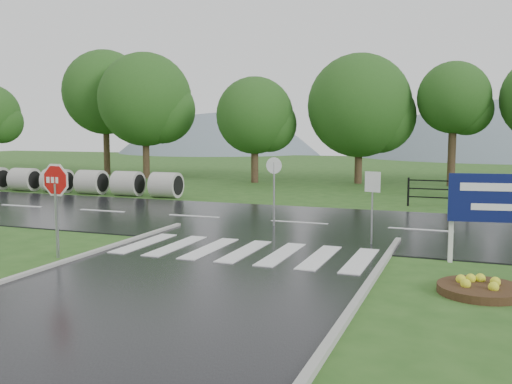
% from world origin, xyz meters
% --- Properties ---
extents(ground, '(120.00, 120.00, 0.00)m').
position_xyz_m(ground, '(0.00, 0.00, 0.00)').
color(ground, '#29531B').
rests_on(ground, ground).
extents(main_road, '(90.00, 8.00, 0.04)m').
position_xyz_m(main_road, '(0.00, 10.00, 0.00)').
color(main_road, black).
rests_on(main_road, ground).
extents(crosswalk, '(6.50, 2.80, 0.02)m').
position_xyz_m(crosswalk, '(0.00, 5.00, 0.06)').
color(crosswalk, silver).
rests_on(crosswalk, ground).
extents(hills, '(102.00, 48.00, 48.00)m').
position_xyz_m(hills, '(3.49, 65.00, -15.54)').
color(hills, slate).
rests_on(hills, ground).
extents(treeline, '(83.20, 5.20, 10.00)m').
position_xyz_m(treeline, '(1.00, 24.00, 0.00)').
color(treeline, '#1D4816').
rests_on(treeline, ground).
extents(culvert_pipes, '(11.80, 1.20, 1.20)m').
position_xyz_m(culvert_pipes, '(-13.25, 15.00, 0.60)').
color(culvert_pipes, '#9E9B93').
rests_on(culvert_pipes, ground).
extents(stop_sign, '(1.12, 0.10, 2.52)m').
position_xyz_m(stop_sign, '(-4.19, 2.88, 1.76)').
color(stop_sign, '#939399').
rests_on(stop_sign, ground).
extents(estate_billboard, '(2.47, 0.47, 2.18)m').
position_xyz_m(estate_billboard, '(6.17, 5.86, 1.50)').
color(estate_billboard, silver).
rests_on(estate_billboard, ground).
extents(flower_bed, '(1.64, 1.64, 0.33)m').
position_xyz_m(flower_bed, '(5.68, 3.24, 0.12)').
color(flower_bed, '#332111').
rests_on(flower_bed, ground).
extents(reg_sign_small, '(0.44, 0.16, 2.06)m').
position_xyz_m(reg_sign_small, '(2.92, 7.13, 1.47)').
color(reg_sign_small, '#939399').
rests_on(reg_sign_small, ground).
extents(reg_sign_round, '(0.54, 0.08, 2.30)m').
position_xyz_m(reg_sign_round, '(-0.58, 9.05, 1.45)').
color(reg_sign_round, '#939399').
rests_on(reg_sign_round, ground).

